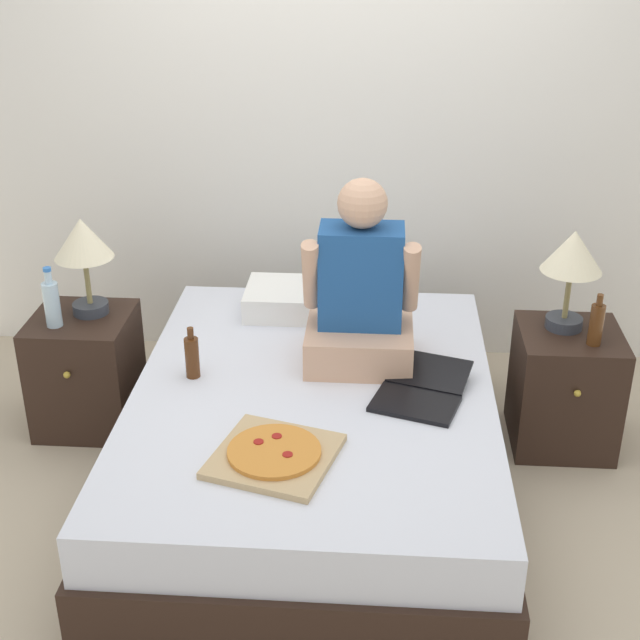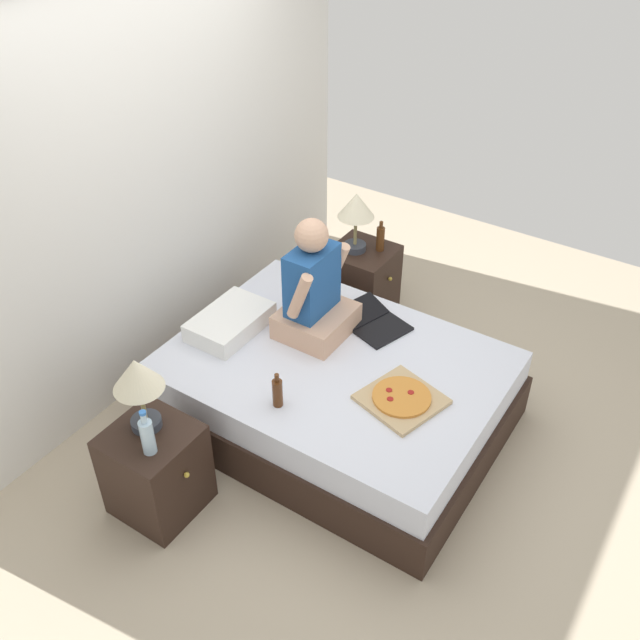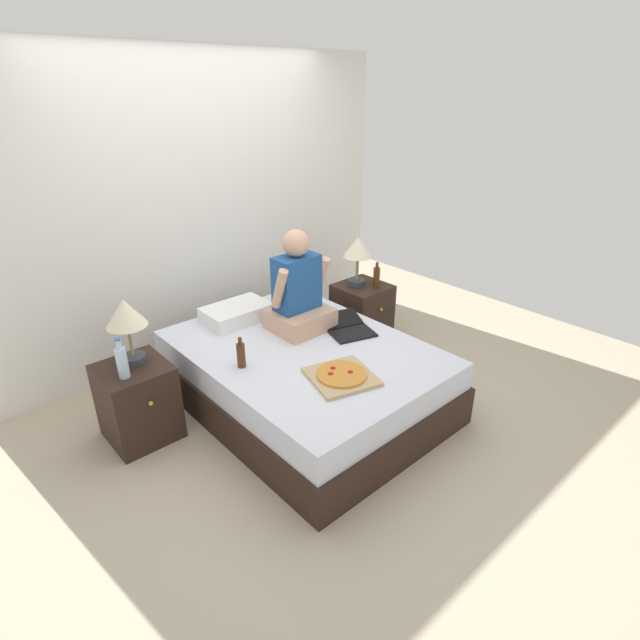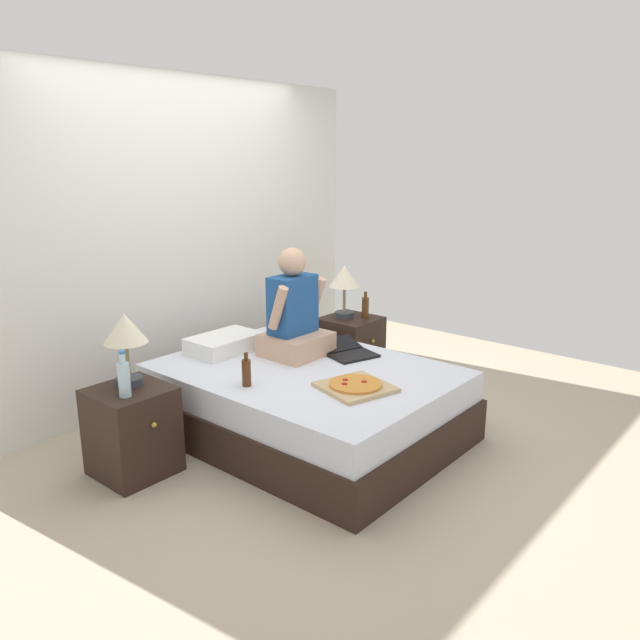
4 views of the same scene
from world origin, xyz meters
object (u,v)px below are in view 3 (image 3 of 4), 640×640
Objects in this scene: lamp_on_left_nightstand at (126,318)px; laptop at (349,329)px; nightstand_right at (362,313)px; beer_bottle_on_bed at (241,355)px; beer_bottle at (377,277)px; water_bottle at (122,362)px; person_seated at (298,293)px; lamp_on_right_nightstand at (358,250)px; bed at (304,376)px; nightstand_left at (138,402)px; pizza_box at (341,376)px.

laptop is (1.47, -0.54, -0.36)m from lamp_on_left_nightstand.
lamp_on_left_nightstand is 2.22m from nightstand_right.
beer_bottle is at bearing 10.00° from beer_bottle_on_bed.
water_bottle is 0.35× the size of person_seated.
lamp_on_left_nightstand is 2.11m from lamp_on_right_nightstand.
laptop is 0.92m from beer_bottle_on_bed.
bed is 1.33m from lamp_on_left_nightstand.
lamp_on_left_nightstand reaches higher than nightstand_left.
water_bottle is (-1.17, 0.37, 0.42)m from bed.
person_seated is 0.85m from pizza_box.
beer_bottle is 1.05× the size of beer_bottle_on_bed.
lamp_on_left_nightstand reaches higher than bed.
nightstand_left is (-1.09, 0.45, 0.03)m from bed.
water_bottle is at bearing -176.40° from lamp_on_right_nightstand.
nightstand_left is 1.22× the size of lamp_on_left_nightstand.
pizza_box reaches higher than bed.
bed is 1.18m from nightstand_right.
nightstand_left is 0.60m from lamp_on_left_nightstand.
beer_bottle is (2.21, -0.15, -0.23)m from lamp_on_left_nightstand.
laptop is at bearing -5.22° from bed.
lamp_on_left_nightstand is 2.23m from beer_bottle.
lamp_on_right_nightstand reaches higher than nightstand_right.
bed is at bearing -17.34° from water_bottle.
nightstand_right is (1.09, 0.45, 0.03)m from bed.
beer_bottle_on_bed reaches higher than laptop.
bed is 0.57m from pizza_box.
nightstand_right is 2.49× the size of beer_bottle_on_bed.
nightstand_left is 2.38× the size of beer_bottle.
beer_bottle_on_bed reaches higher than nightstand_right.
pizza_box is 0.69m from beer_bottle_on_bed.
beer_bottle_on_bed is (-1.55, -0.44, -0.29)m from lamp_on_right_nightstand.
pizza_box is (-0.10, -0.49, 0.27)m from bed.
nightstand_right is at bearing 38.66° from pizza_box.
beer_bottle_on_bed is (-0.40, 0.56, 0.07)m from pizza_box.
lamp_on_left_nightstand is 0.58× the size of person_seated.
nightstand_left is at bearing 161.90° from laptop.
laptop is (-0.64, -0.54, -0.36)m from lamp_on_right_nightstand.
laptop reaches higher than bed.
lamp_on_left_nightstand is at bearing 169.00° from person_seated.
lamp_on_right_nightstand is at bearing 0.00° from lamp_on_left_nightstand.
beer_bottle is at bearing -0.25° from water_bottle.
pizza_box is (-0.52, -0.46, -0.00)m from laptop.
water_bottle is at bearing 141.29° from pizza_box.
bed is at bearing 174.78° from laptop.
nightstand_left is 1.00× the size of nightstand_right.
bed is at bearing -157.33° from nightstand_right.
water_bottle is 0.74m from beer_bottle_on_bed.
beer_bottle is at bearing 28.02° from laptop.
nightstand_right is 2.38× the size of beer_bottle.
nightstand_left is 1.99× the size of water_bottle.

